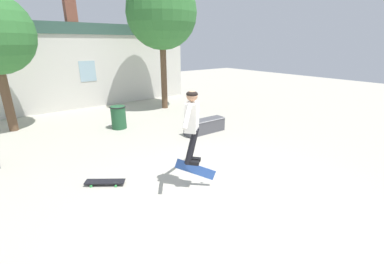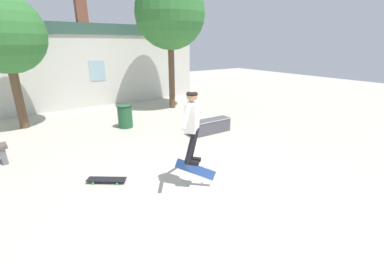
{
  "view_description": "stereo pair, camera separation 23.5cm",
  "coord_description": "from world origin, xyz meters",
  "px_view_note": "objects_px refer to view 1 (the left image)",
  "views": [
    {
      "loc": [
        -3.02,
        -3.16,
        2.84
      ],
      "look_at": [
        -0.16,
        0.61,
        1.21
      ],
      "focal_mm": 24.0,
      "sensor_mm": 36.0,
      "label": 1
    },
    {
      "loc": [
        -2.83,
        -3.3,
        2.84
      ],
      "look_at": [
        -0.16,
        0.61,
        1.21
      ],
      "focal_mm": 24.0,
      "sensor_mm": 36.0,
      "label": 2
    }
  ],
  "objects_px": {
    "tree_right": "(162,14)",
    "skate_ledge": "(205,126)",
    "skateboard_resting": "(105,182)",
    "skater": "(192,121)",
    "skateboard_flipping": "(195,169)",
    "trash_bin": "(119,117)"
  },
  "relations": [
    {
      "from": "tree_right",
      "to": "skate_ledge",
      "type": "xyz_separation_m",
      "value": [
        -0.79,
        -3.84,
        -3.79
      ]
    },
    {
      "from": "tree_right",
      "to": "skate_ledge",
      "type": "height_order",
      "value": "tree_right"
    },
    {
      "from": "skateboard_resting",
      "to": "tree_right",
      "type": "bearing_deg",
      "value": -95.97
    },
    {
      "from": "tree_right",
      "to": "skater",
      "type": "relative_size",
      "value": 3.75
    },
    {
      "from": "skate_ledge",
      "to": "skateboard_flipping",
      "type": "bearing_deg",
      "value": -132.22
    },
    {
      "from": "trash_bin",
      "to": "skate_ledge",
      "type": "bearing_deg",
      "value": -46.28
    },
    {
      "from": "skater",
      "to": "skateboard_resting",
      "type": "relative_size",
      "value": 1.85
    },
    {
      "from": "skateboard_resting",
      "to": "skater",
      "type": "bearing_deg",
      "value": 176.82
    },
    {
      "from": "tree_right",
      "to": "skateboard_flipping",
      "type": "distance_m",
      "value": 7.94
    },
    {
      "from": "skate_ledge",
      "to": "skateboard_resting",
      "type": "relative_size",
      "value": 1.84
    },
    {
      "from": "skate_ledge",
      "to": "trash_bin",
      "type": "bearing_deg",
      "value": 134.73
    },
    {
      "from": "skater",
      "to": "tree_right",
      "type": "bearing_deg",
      "value": 112.68
    },
    {
      "from": "tree_right",
      "to": "skateboard_flipping",
      "type": "bearing_deg",
      "value": -116.35
    },
    {
      "from": "tree_right",
      "to": "skateboard_flipping",
      "type": "relative_size",
      "value": 8.13
    },
    {
      "from": "trash_bin",
      "to": "skateboard_flipping",
      "type": "xyz_separation_m",
      "value": [
        -0.25,
        -4.68,
        -0.03
      ]
    },
    {
      "from": "tree_right",
      "to": "skateboard_flipping",
      "type": "xyz_separation_m",
      "value": [
        -3.14,
        -6.33,
        -3.64
      ]
    },
    {
      "from": "skateboard_flipping",
      "to": "skateboard_resting",
      "type": "height_order",
      "value": "skateboard_flipping"
    },
    {
      "from": "skate_ledge",
      "to": "tree_right",
      "type": "bearing_deg",
      "value": 79.35
    },
    {
      "from": "skater",
      "to": "skateboard_resting",
      "type": "height_order",
      "value": "skater"
    },
    {
      "from": "skate_ledge",
      "to": "trash_bin",
      "type": "xyz_separation_m",
      "value": [
        -2.1,
        2.19,
        0.19
      ]
    },
    {
      "from": "tree_right",
      "to": "skater",
      "type": "bearing_deg",
      "value": -116.9
    },
    {
      "from": "skater",
      "to": "trash_bin",
      "type": "bearing_deg",
      "value": 135.73
    }
  ]
}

